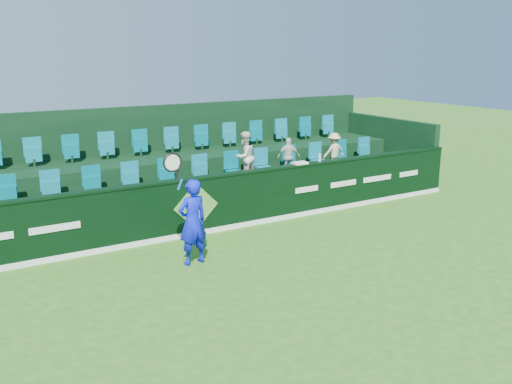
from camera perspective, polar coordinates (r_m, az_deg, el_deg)
ground at (r=10.05m, az=3.80°, el=-10.45°), size 60.00×60.00×0.00m
sponsor_hoarding at (r=13.09m, az=-6.21°, el=-1.43°), size 16.00×0.25×1.35m
stand_tier_front at (r=14.14m, az=-8.09°, el=-1.47°), size 16.00×2.00×0.80m
stand_tier_back at (r=15.79m, az=-10.85°, el=1.02°), size 16.00×1.80×1.30m
stand_rear at (r=16.08m, az=-11.50°, el=3.29°), size 16.00×4.10×2.60m
seat_row_front at (r=14.33m, az=-8.82°, el=1.60°), size 13.50×0.50×0.60m
seat_row_back at (r=15.88m, az=-11.39°, el=4.57°), size 13.50×0.50×0.60m
tennis_player at (r=11.28m, az=-6.38°, el=-2.93°), size 1.01×0.49×2.37m
spectator_left at (r=14.78m, az=-1.13°, el=3.56°), size 0.76×0.67×1.31m
spectator_middle at (r=15.53m, az=3.29°, el=3.55°), size 0.66×0.47×1.04m
spectator_right at (r=16.46m, az=7.80°, el=4.07°), size 0.70×0.42×1.05m
towel at (r=14.39m, az=4.44°, el=2.91°), size 0.36×0.23×0.05m
drinks_bottle at (r=14.73m, az=6.39°, el=3.45°), size 0.07×0.07×0.21m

